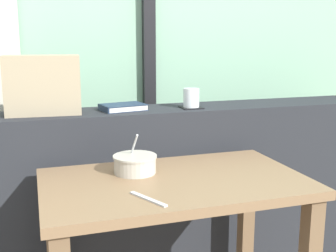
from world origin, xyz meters
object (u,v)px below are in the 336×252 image
Objects in this scene: breakfast_table at (175,213)px; closed_book at (123,107)px; coaster_square at (191,108)px; throw_pillow at (43,85)px; soup_bowl at (135,164)px; fork_utensil at (148,199)px; juice_glass at (191,99)px.

closed_book is at bearing 99.66° from breakfast_table.
throw_pillow is (-0.68, 0.04, 0.13)m from coaster_square.
soup_bowl is 1.01× the size of fork_utensil.
breakfast_table is 0.27m from fork_utensil.
fork_utensil reaches higher than breakfast_table.
juice_glass reaches higher than coaster_square.
fork_utensil is (-0.39, -0.64, -0.18)m from coaster_square.
soup_bowl is at bearing -136.40° from coaster_square.
soup_bowl is at bearing 58.95° from fork_utensil.
coaster_square reaches higher than fork_utensil.
throw_pillow is at bearing 129.37° from soup_bowl.
coaster_square is 1.10× the size of juice_glass.
throw_pillow is at bearing 131.04° from breakfast_table.
coaster_square is 0.45× the size of closed_book.
fork_utensil is at bearing -121.52° from juice_glass.
fork_utensil is at bearing -95.32° from soup_bowl.
soup_bowl reaches higher than fork_utensil.
breakfast_table is at bearing -44.08° from soup_bowl.
closed_book is at bearing 84.61° from soup_bowl.
breakfast_table is 4.41× the size of closed_book.
throw_pillow is at bearing 176.74° from coaster_square.
fork_utensil is (-0.39, -0.64, -0.23)m from juice_glass.
closed_book is at bearing 0.20° from throw_pillow.
fork_utensil is at bearing -121.52° from coaster_square.
juice_glass is at bearing -6.97° from closed_book.
breakfast_table is 9.80× the size of coaster_square.
closed_book is (-0.33, 0.04, 0.01)m from coaster_square.
juice_glass reaches higher than closed_book.
soup_bowl is (0.32, -0.39, -0.28)m from throw_pillow.
throw_pillow is (-0.68, 0.04, 0.08)m from juice_glass.
closed_book is (-0.33, 0.04, -0.03)m from juice_glass.
throw_pillow is 0.80m from fork_utensil.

